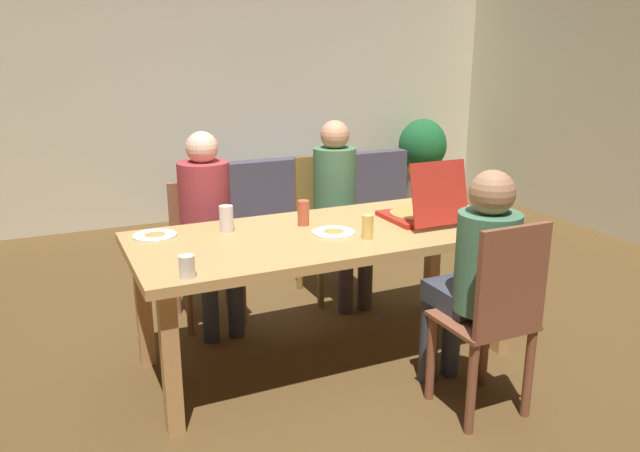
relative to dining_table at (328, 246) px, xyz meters
name	(u,v)px	position (x,y,z in m)	size (l,w,h in m)	color
ground_plane	(327,356)	(0.00, 0.00, -0.68)	(20.00, 20.00, 0.00)	brown
back_wall	(182,76)	(0.00, 3.35, 0.77)	(7.06, 0.12, 2.90)	beige
side_wall_right	(639,79)	(3.53, 1.00, 0.77)	(0.12, 5.69, 2.90)	beige
dining_table	(328,246)	(0.00, 0.00, 0.00)	(2.13, 0.93, 0.76)	tan
chair_0	(329,221)	(0.45, 0.94, -0.15)	(0.44, 0.44, 0.99)	olive
person_0	(339,198)	(0.45, 0.78, 0.05)	(0.30, 0.53, 1.26)	#433940
chair_1	(204,244)	(-0.48, 0.88, -0.18)	(0.41, 0.41, 0.90)	#955E3B
person_1	(208,215)	(-0.48, 0.74, 0.05)	(0.32, 0.53, 1.24)	#313749
chair_2	(494,317)	(0.45, -0.87, -0.16)	(0.40, 0.39, 0.99)	brown
person_2	(477,270)	(0.45, -0.72, 0.03)	(0.30, 0.52, 1.21)	#373C49
pizza_box_0	(420,212)	(0.58, -0.03, 0.13)	(0.36, 0.44, 0.37)	#B4281D
plate_0	(155,235)	(-0.88, 0.30, 0.09)	(0.23, 0.23, 0.03)	white
plate_1	(334,232)	(0.01, -0.05, 0.09)	(0.24, 0.24, 0.03)	white
drinking_glass_0	(303,213)	(-0.07, 0.17, 0.16)	(0.07, 0.07, 0.14)	#BD5133
drinking_glass_1	(226,219)	(-0.50, 0.23, 0.16)	(0.08, 0.08, 0.14)	silver
drinking_glass_2	(187,266)	(-0.86, -0.38, 0.13)	(0.07, 0.07, 0.10)	silver
drinking_glass_3	(368,227)	(0.13, -0.21, 0.15)	(0.06, 0.06, 0.13)	#E4C15E
couch	(296,199)	(0.89, 2.62, -0.41)	(2.04, 0.92, 0.75)	#484558
potted_plant	(422,153)	(2.56, 2.91, -0.11)	(0.54, 0.54, 0.95)	gray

